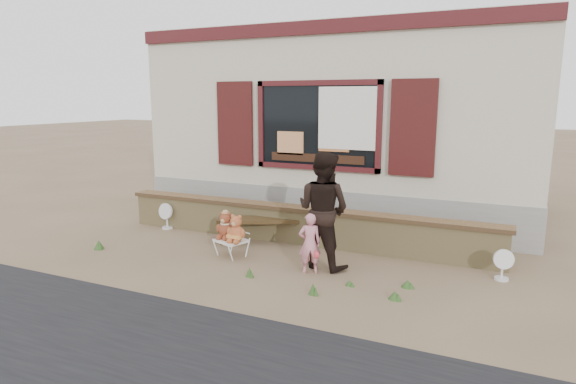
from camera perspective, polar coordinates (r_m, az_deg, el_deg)
The scene contains 12 objects.
ground at distance 7.89m, azimuth -1.81°, elevation -7.91°, with size 80.00×80.00×0.00m, color brown.
shopfront at distance 11.68m, azimuth 7.96°, elevation 8.16°, with size 8.04×5.13×4.00m.
brick_wall at distance 8.66m, azimuth 1.09°, elevation -3.82°, with size 7.10×0.36×0.67m.
bench at distance 8.67m, azimuth -2.51°, elevation -3.89°, with size 1.76×1.08×0.45m.
folding_chair at distance 7.99m, azimuth -6.73°, elevation -5.80°, with size 0.57×0.54×0.28m.
teddy_bear_left at distance 8.03m, azimuth -7.39°, elevation -3.84°, with size 0.34×0.29×0.46m, color brown, non-canonical shape.
teddy_bear_right at distance 7.82m, azimuth -6.13°, elevation -4.24°, with size 0.33×0.29×0.45m, color brown, non-canonical shape.
child at distance 7.16m, azimuth 2.59°, elevation -6.08°, with size 0.33×0.22×0.91m, color pink.
adult at distance 7.32m, azimuth 4.17°, elevation -2.14°, with size 0.87×0.68×1.79m, color black.
fan_left at distance 9.90m, azimuth -14.16°, elevation -2.75°, with size 0.33×0.22×0.52m.
fan_right at distance 7.58m, azimuth 24.08°, elevation -7.85°, with size 0.30×0.20×0.46m.
grass_tufts at distance 7.16m, azimuth -2.74°, elevation -9.36°, with size 5.37×0.92×0.16m.
Camera 1 is at (3.30, -6.70, 2.56)m, focal length 30.00 mm.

